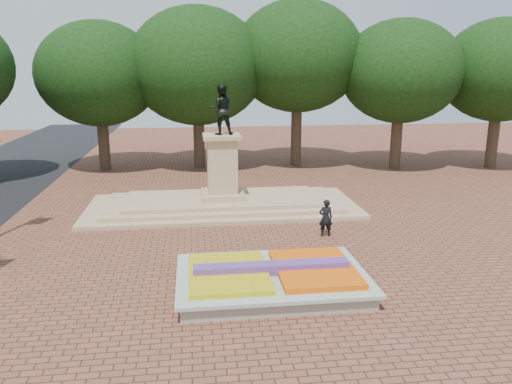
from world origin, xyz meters
TOP-DOWN VIEW (x-y plane):
  - ground at (0.00, 0.00)m, footprint 90.00×90.00m
  - flower_bed at (1.03, -2.00)m, footprint 6.30×4.30m
  - monument at (0.00, 8.00)m, footprint 14.00×6.00m
  - tree_row_back at (2.33, 18.00)m, footprint 44.80×8.80m
  - pedestrian at (4.18, 2.99)m, footprint 0.62×0.42m

SIDE VIEW (x-z plane):
  - ground at x=0.00m, z-range 0.00..0.00m
  - flower_bed at x=1.03m, z-range -0.08..0.83m
  - pedestrian at x=4.18m, z-range 0.00..1.67m
  - monument at x=0.00m, z-range -2.32..4.09m
  - tree_row_back at x=2.33m, z-range 1.46..11.89m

